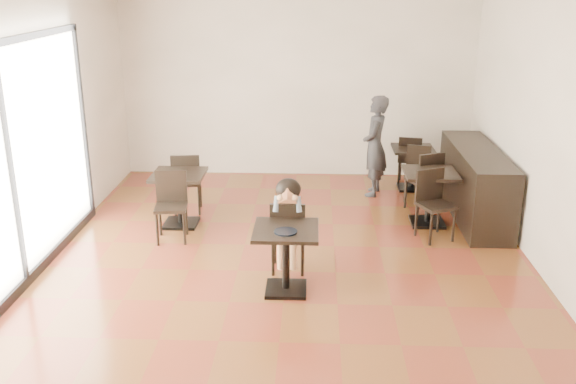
# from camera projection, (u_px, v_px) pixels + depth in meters

# --- Properties ---
(floor) EXTENTS (6.00, 8.00, 0.01)m
(floor) POSITION_uv_depth(u_px,v_px,m) (287.00, 272.00, 7.66)
(floor) COLOR maroon
(floor) RESTS_ON ground
(wall_back) EXTENTS (6.00, 0.01, 3.20)m
(wall_back) POSITION_uv_depth(u_px,v_px,m) (297.00, 84.00, 10.93)
(wall_back) COLOR white
(wall_back) RESTS_ON floor
(wall_front) EXTENTS (6.00, 0.01, 3.20)m
(wall_front) POSITION_uv_depth(u_px,v_px,m) (251.00, 329.00, 3.36)
(wall_front) COLOR white
(wall_front) RESTS_ON floor
(wall_left) EXTENTS (0.01, 8.00, 3.20)m
(wall_left) POSITION_uv_depth(u_px,v_px,m) (22.00, 139.00, 7.27)
(wall_left) COLOR white
(wall_left) RESTS_ON floor
(wall_right) EXTENTS (0.01, 8.00, 3.20)m
(wall_right) POSITION_uv_depth(u_px,v_px,m) (560.00, 144.00, 7.02)
(wall_right) COLOR white
(wall_right) RESTS_ON floor
(storefront_window) EXTENTS (0.04, 4.50, 2.60)m
(storefront_window) POSITION_uv_depth(u_px,v_px,m) (7.00, 168.00, 6.86)
(storefront_window) COLOR white
(storefront_window) RESTS_ON floor
(child_table) EXTENTS (0.71, 0.71, 0.75)m
(child_table) POSITION_uv_depth(u_px,v_px,m) (286.00, 260.00, 7.07)
(child_table) COLOR black
(child_table) RESTS_ON floor
(child_chair) EXTENTS (0.40, 0.40, 0.90)m
(child_chair) POSITION_uv_depth(u_px,v_px,m) (288.00, 235.00, 7.57)
(child_chair) COLOR black
(child_chair) RESTS_ON floor
(child) EXTENTS (0.40, 0.57, 1.13)m
(child) POSITION_uv_depth(u_px,v_px,m) (288.00, 226.00, 7.53)
(child) COLOR slate
(child) RESTS_ON child_chair
(plate) EXTENTS (0.25, 0.25, 0.02)m
(plate) POSITION_uv_depth(u_px,v_px,m) (286.00, 232.00, 6.86)
(plate) COLOR black
(plate) RESTS_ON child_table
(pizza_slice) EXTENTS (0.26, 0.20, 0.06)m
(pizza_slice) POSITION_uv_depth(u_px,v_px,m) (287.00, 198.00, 7.22)
(pizza_slice) COLOR tan
(pizza_slice) RESTS_ON child
(adult_patron) EXTENTS (0.49, 0.65, 1.60)m
(adult_patron) POSITION_uv_depth(u_px,v_px,m) (375.00, 146.00, 10.11)
(adult_patron) COLOR #323237
(adult_patron) RESTS_ON floor
(cafe_table_mid) EXTENTS (0.96, 0.96, 0.77)m
(cafe_table_mid) POSITION_uv_depth(u_px,v_px,m) (429.00, 198.00, 9.02)
(cafe_table_mid) COLOR black
(cafe_table_mid) RESTS_ON floor
(cafe_table_left) EXTENTS (0.80, 0.80, 0.76)m
(cafe_table_left) POSITION_uv_depth(u_px,v_px,m) (180.00, 199.00, 8.97)
(cafe_table_left) COLOR black
(cafe_table_left) RESTS_ON floor
(cafe_table_back) EXTENTS (0.78, 0.78, 0.70)m
(cafe_table_back) POSITION_uv_depth(u_px,v_px,m) (412.00, 168.00, 10.52)
(cafe_table_back) COLOR black
(cafe_table_back) RESTS_ON floor
(chair_mid_a) EXTENTS (0.55, 0.55, 0.93)m
(chair_mid_a) POSITION_uv_depth(u_px,v_px,m) (423.00, 181.00, 9.51)
(chair_mid_a) COLOR black
(chair_mid_a) RESTS_ON floor
(chair_mid_b) EXTENTS (0.55, 0.55, 0.93)m
(chair_mid_b) POSITION_uv_depth(u_px,v_px,m) (436.00, 206.00, 8.47)
(chair_mid_b) COLOR black
(chair_mid_b) RESTS_ON floor
(chair_left_a) EXTENTS (0.46, 0.46, 0.92)m
(chair_left_a) POSITION_uv_depth(u_px,v_px,m) (187.00, 182.00, 9.47)
(chair_left_a) COLOR black
(chair_left_a) RESTS_ON floor
(chair_left_b) EXTENTS (0.46, 0.46, 0.92)m
(chair_left_b) POSITION_uv_depth(u_px,v_px,m) (171.00, 208.00, 8.43)
(chair_left_b) COLOR black
(chair_left_b) RESTS_ON floor
(chair_back_a) EXTENTS (0.45, 0.45, 0.84)m
(chair_back_a) POSITION_uv_depth(u_px,v_px,m) (410.00, 160.00, 10.75)
(chair_back_a) COLOR black
(chair_back_a) RESTS_ON floor
(chair_back_b) EXTENTS (0.45, 0.45, 0.84)m
(chair_back_b) POSITION_uv_depth(u_px,v_px,m) (417.00, 174.00, 9.97)
(chair_back_b) COLOR black
(chair_back_b) RESTS_ON floor
(service_counter) EXTENTS (0.60, 2.40, 1.00)m
(service_counter) POSITION_uv_depth(u_px,v_px,m) (475.00, 183.00, 9.28)
(service_counter) COLOR black
(service_counter) RESTS_ON floor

